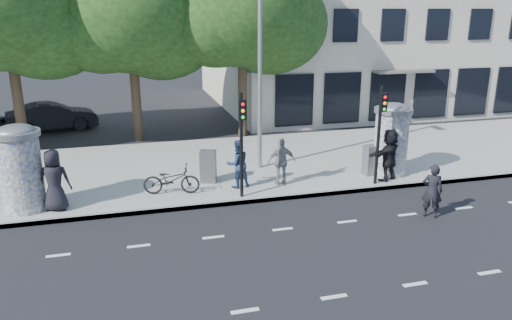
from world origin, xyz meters
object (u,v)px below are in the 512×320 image
object	(u,v)px
cabinet_left	(208,166)
bicycle	(171,180)
street_lamp	(260,44)
ped_c	(238,164)
car_mid	(52,116)
ad_column_right	(391,137)
traffic_pole_near	(242,135)
man_road	(432,191)
ped_f	(389,155)
cabinet_right	(371,160)
ad_column_left	(20,166)
traffic_pole_far	(380,126)
ped_e	(282,161)
ped_a	(54,180)

from	to	relation	value
cabinet_left	bicycle	bearing A→B (deg)	-130.71
street_lamp	bicycle	bearing A→B (deg)	-151.60
ped_c	car_mid	bearing A→B (deg)	-68.16
ad_column_right	ped_c	size ratio (longest dim) A/B	1.60
traffic_pole_near	man_road	distance (m)	5.99
car_mid	ped_f	bearing A→B (deg)	-145.37
ped_c	cabinet_right	world-z (taller)	ped_c
ad_column_left	ped_f	size ratio (longest dim) A/B	1.42
traffic_pole_far	ped_e	bearing A→B (deg)	165.43
traffic_pole_far	bicycle	xyz separation A→B (m)	(-6.97, 0.91, -1.60)
ped_e	cabinet_right	distance (m)	3.51
ped_c	ped_e	world-z (taller)	ped_e
street_lamp	ped_a	xyz separation A→B (m)	(-7.07, -2.40, -3.69)
ped_f	man_road	distance (m)	2.99
ped_a	ad_column_right	bearing A→B (deg)	-168.56
ad_column_right	ped_f	size ratio (longest dim) A/B	1.42
ad_column_right	ped_a	bearing A→B (deg)	-177.67
ad_column_left	ped_c	bearing A→B (deg)	2.20
traffic_pole_far	ad_column_left	bearing A→B (deg)	176.45
ped_a	bicycle	xyz separation A→B (m)	(3.50, 0.47, -0.47)
cabinet_left	car_mid	world-z (taller)	car_mid
ad_column_left	ped_a	bearing A→B (deg)	-16.08
traffic_pole_near	cabinet_left	bearing A→B (deg)	114.65
traffic_pole_near	ped_f	bearing A→B (deg)	3.16
traffic_pole_far	traffic_pole_near	bearing A→B (deg)	180.00
ad_column_left	bicycle	world-z (taller)	ad_column_left
traffic_pole_far	bicycle	bearing A→B (deg)	172.55
ped_e	car_mid	world-z (taller)	ped_e
ad_column_right	ped_f	xyz separation A→B (m)	(-0.40, -0.61, -0.46)
ped_e	ped_a	bearing A→B (deg)	6.98
ped_a	cabinet_left	world-z (taller)	ped_a
traffic_pole_near	ped_e	distance (m)	2.19
ad_column_left	cabinet_left	world-z (taller)	ad_column_left
bicycle	car_mid	distance (m)	12.24
ad_column_left	cabinet_left	size ratio (longest dim) A/B	2.32
ped_c	ped_f	distance (m)	5.36
ped_c	bicycle	distance (m)	2.28
man_road	cabinet_right	size ratio (longest dim) A/B	1.49
man_road	cabinet_left	bearing A→B (deg)	-5.01
ped_e	car_mid	size ratio (longest dim) A/B	0.38
street_lamp	cabinet_right	size ratio (longest dim) A/B	7.23
ad_column_right	traffic_pole_far	xyz separation A→B (m)	(-1.00, -0.91, 0.69)
ped_a	ped_c	bearing A→B (deg)	-165.69
ad_column_right	car_mid	world-z (taller)	ad_column_right
ad_column_left	ad_column_right	bearing A→B (deg)	0.92
car_mid	traffic_pole_near	bearing A→B (deg)	-161.67
cabinet_left	ad_column_right	bearing A→B (deg)	10.87
traffic_pole_near	ped_a	size ratio (longest dim) A/B	1.79
ad_column_left	car_mid	distance (m)	11.47
bicycle	cabinet_left	xyz separation A→B (m)	(1.37, 0.83, 0.09)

